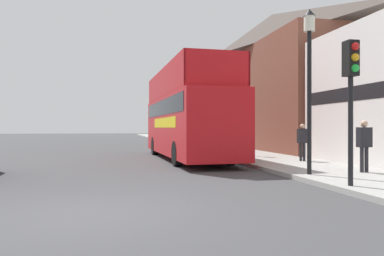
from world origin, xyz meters
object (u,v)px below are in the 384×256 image
(pedestrian_third, at_px, (302,139))
(pedestrian_second, at_px, (364,141))
(tour_bus, at_px, (187,120))
(lamp_post_third, at_px, (191,99))
(lamp_post_second, at_px, (223,94))
(lamp_post_nearest, at_px, (309,61))
(parked_car_ahead_of_bus, at_px, (173,139))
(traffic_signal, at_px, (351,79))

(pedestrian_third, bearing_deg, pedestrian_second, -91.34)
(tour_bus, bearing_deg, lamp_post_third, 75.27)
(lamp_post_second, bearing_deg, lamp_post_nearest, -89.66)
(parked_car_ahead_of_bus, height_order, lamp_post_nearest, lamp_post_nearest)
(parked_car_ahead_of_bus, bearing_deg, pedestrian_second, -78.84)
(tour_bus, xyz_separation_m, lamp_post_nearest, (2.19, -7.66, 1.60))
(traffic_signal, distance_m, lamp_post_third, 19.61)
(tour_bus, relative_size, pedestrian_third, 6.92)
(tour_bus, height_order, pedestrian_third, tour_bus)
(parked_car_ahead_of_bus, xyz_separation_m, lamp_post_third, (1.75, 2.27, 2.92))
(pedestrian_third, distance_m, lamp_post_nearest, 5.20)
(parked_car_ahead_of_bus, bearing_deg, tour_bus, -96.51)
(traffic_signal, height_order, lamp_post_second, lamp_post_second)
(pedestrian_third, relative_size, lamp_post_third, 0.30)
(parked_car_ahead_of_bus, bearing_deg, lamp_post_nearest, -86.05)
(pedestrian_second, height_order, traffic_signal, traffic_signal)
(tour_bus, bearing_deg, lamp_post_second, 24.08)
(parked_car_ahead_of_bus, distance_m, pedestrian_second, 15.42)
(parked_car_ahead_of_bus, relative_size, pedestrian_third, 2.57)
(lamp_post_third, bearing_deg, traffic_signal, -90.80)
(tour_bus, bearing_deg, pedestrian_third, -41.40)
(lamp_post_nearest, height_order, lamp_post_third, lamp_post_third)
(pedestrian_second, relative_size, lamp_post_third, 0.31)
(pedestrian_third, distance_m, lamp_post_third, 13.63)
(lamp_post_nearest, bearing_deg, lamp_post_third, 89.64)
(pedestrian_third, bearing_deg, lamp_post_second, 114.49)
(tour_bus, xyz_separation_m, parked_car_ahead_of_bus, (0.55, 7.43, -1.19))
(pedestrian_second, bearing_deg, lamp_post_nearest, -177.11)
(traffic_signal, relative_size, lamp_post_second, 0.76)
(tour_bus, distance_m, lamp_post_nearest, 8.13)
(parked_car_ahead_of_bus, height_order, lamp_post_third, lamp_post_third)
(lamp_post_third, bearing_deg, pedestrian_second, -83.96)
(tour_bus, distance_m, parked_car_ahead_of_bus, 7.54)
(pedestrian_third, height_order, lamp_post_third, lamp_post_third)
(lamp_post_nearest, relative_size, lamp_post_third, 0.96)
(parked_car_ahead_of_bus, xyz_separation_m, lamp_post_nearest, (1.64, -15.09, 2.79))
(lamp_post_nearest, height_order, lamp_post_second, lamp_post_nearest)
(tour_bus, distance_m, lamp_post_second, 2.74)
(traffic_signal, relative_size, lamp_post_nearest, 0.70)
(tour_bus, bearing_deg, parked_car_ahead_of_bus, 84.37)
(tour_bus, height_order, lamp_post_third, lamp_post_third)
(lamp_post_nearest, xyz_separation_m, lamp_post_second, (-0.05, 8.68, -0.23))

